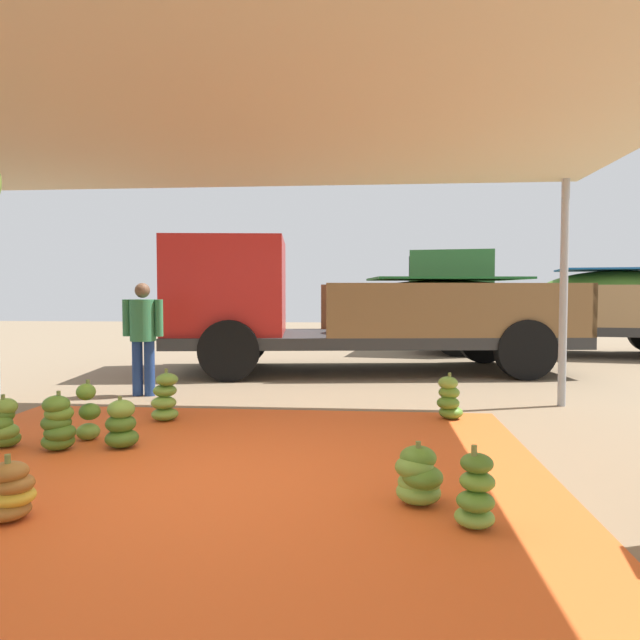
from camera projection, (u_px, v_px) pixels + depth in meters
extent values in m
plane|color=#7F6B51|center=(263.00, 405.00, 7.49)|extent=(40.00, 40.00, 0.00)
cube|color=#E05B23|center=(192.00, 481.00, 4.50)|extent=(5.62, 5.41, 0.01)
cylinder|color=#9EA0A5|center=(564.00, 293.00, 7.39)|extent=(0.10, 0.10, 2.87)
cube|color=beige|center=(188.00, 98.00, 4.36)|extent=(8.00, 7.00, 0.06)
ellipsoid|color=#518428|center=(6.00, 438.00, 5.45)|extent=(0.32, 0.32, 0.16)
ellipsoid|color=#6B9E38|center=(5.00, 432.00, 5.41)|extent=(0.33, 0.33, 0.16)
ellipsoid|color=#518428|center=(0.00, 424.00, 5.40)|extent=(0.32, 0.32, 0.16)
ellipsoid|color=#477523|center=(2.00, 415.00, 5.45)|extent=(0.30, 0.30, 0.16)
ellipsoid|color=#75A83D|center=(6.00, 407.00, 5.44)|extent=(0.28, 0.28, 0.16)
cylinder|color=olive|center=(3.00, 401.00, 5.41)|extent=(0.04, 0.04, 0.12)
ellipsoid|color=#518428|center=(58.00, 441.00, 5.35)|extent=(0.35, 0.35, 0.16)
ellipsoid|color=#477523|center=(60.00, 432.00, 5.32)|extent=(0.40, 0.40, 0.16)
ellipsoid|color=#477523|center=(56.00, 423.00, 5.33)|extent=(0.35, 0.35, 0.16)
ellipsoid|color=#60932D|center=(59.00, 413.00, 5.33)|extent=(0.36, 0.36, 0.16)
ellipsoid|color=#518428|center=(56.00, 404.00, 5.30)|extent=(0.34, 0.34, 0.16)
cylinder|color=olive|center=(59.00, 397.00, 5.32)|extent=(0.04, 0.04, 0.12)
ellipsoid|color=#75A83D|center=(474.00, 517.00, 3.60)|extent=(0.33, 0.33, 0.12)
ellipsoid|color=#518428|center=(475.00, 501.00, 3.56)|extent=(0.32, 0.32, 0.12)
ellipsoid|color=#60932D|center=(477.00, 481.00, 3.60)|extent=(0.31, 0.31, 0.12)
ellipsoid|color=#477523|center=(477.00, 463.00, 3.60)|extent=(0.28, 0.28, 0.12)
cylinder|color=olive|center=(474.00, 455.00, 3.57)|extent=(0.04, 0.04, 0.12)
ellipsoid|color=#75A83D|center=(418.00, 492.00, 4.00)|extent=(0.34, 0.34, 0.16)
ellipsoid|color=#75A83D|center=(419.00, 482.00, 4.02)|extent=(0.36, 0.36, 0.16)
ellipsoid|color=#518428|center=(422.00, 477.00, 3.96)|extent=(0.37, 0.37, 0.16)
ellipsoid|color=#6B9E38|center=(414.00, 467.00, 3.98)|extent=(0.32, 0.32, 0.16)
ellipsoid|color=#518428|center=(418.00, 458.00, 4.01)|extent=(0.31, 0.31, 0.16)
cylinder|color=olive|center=(418.00, 450.00, 3.98)|extent=(0.04, 0.04, 0.12)
ellipsoid|color=#75A83D|center=(88.00, 432.00, 5.71)|extent=(0.30, 0.30, 0.16)
ellipsoid|color=#518428|center=(90.00, 412.00, 5.70)|extent=(0.29, 0.29, 0.16)
ellipsoid|color=#60932D|center=(86.00, 392.00, 5.66)|extent=(0.18, 0.18, 0.16)
cylinder|color=olive|center=(88.00, 386.00, 5.67)|extent=(0.04, 0.04, 0.12)
ellipsoid|color=#518428|center=(451.00, 412.00, 6.66)|extent=(0.29, 0.29, 0.15)
ellipsoid|color=#518428|center=(448.00, 403.00, 6.63)|extent=(0.33, 0.33, 0.15)
ellipsoid|color=#60932D|center=(449.00, 393.00, 6.67)|extent=(0.34, 0.34, 0.15)
ellipsoid|color=#75A83D|center=(448.00, 383.00, 6.65)|extent=(0.24, 0.24, 0.15)
cylinder|color=olive|center=(449.00, 378.00, 6.64)|extent=(0.04, 0.04, 0.12)
ellipsoid|color=#6B9E38|center=(165.00, 414.00, 6.57)|extent=(0.33, 0.33, 0.14)
ellipsoid|color=#75A83D|center=(164.00, 403.00, 6.55)|extent=(0.29, 0.29, 0.14)
ellipsoid|color=#6B9E38|center=(165.00, 391.00, 6.58)|extent=(0.35, 0.35, 0.14)
ellipsoid|color=#6B9E38|center=(167.00, 380.00, 6.53)|extent=(0.33, 0.33, 0.14)
cylinder|color=olive|center=(166.00, 374.00, 6.56)|extent=(0.04, 0.04, 0.12)
ellipsoid|color=#996628|center=(7.00, 510.00, 3.71)|extent=(0.31, 0.31, 0.13)
ellipsoid|color=gold|center=(13.00, 496.00, 3.73)|extent=(0.32, 0.32, 0.13)
ellipsoid|color=#996628|center=(13.00, 484.00, 3.72)|extent=(0.28, 0.28, 0.13)
ellipsoid|color=#996628|center=(9.00, 472.00, 3.71)|extent=(0.34, 0.34, 0.13)
cylinder|color=olive|center=(8.00, 464.00, 3.69)|extent=(0.04, 0.04, 0.12)
ellipsoid|color=#477523|center=(122.00, 438.00, 5.43)|extent=(0.37, 0.37, 0.18)
ellipsoid|color=#477523|center=(121.00, 423.00, 5.43)|extent=(0.29, 0.29, 0.18)
ellipsoid|color=#75A83D|center=(121.00, 409.00, 5.42)|extent=(0.34, 0.34, 0.18)
cylinder|color=olive|center=(120.00, 403.00, 5.41)|extent=(0.04, 0.04, 0.12)
cube|color=#2D2D2D|center=(370.00, 338.00, 10.71)|extent=(7.43, 3.32, 0.20)
cube|color=red|center=(228.00, 286.00, 10.58)|extent=(2.27, 2.50, 1.70)
cube|color=#232D38|center=(172.00, 268.00, 10.53)|extent=(0.26, 1.97, 0.75)
cube|color=brown|center=(462.00, 310.00, 9.54)|extent=(4.43, 0.61, 0.90)
cube|color=brown|center=(430.00, 307.00, 11.93)|extent=(4.43, 0.61, 0.90)
cube|color=brown|center=(561.00, 308.00, 10.80)|extent=(0.37, 2.47, 0.90)
ellipsoid|color=#477523|center=(444.00, 306.00, 10.73)|extent=(4.14, 2.53, 0.97)
cube|color=#237533|center=(445.00, 279.00, 10.71)|extent=(2.88, 2.19, 0.04)
cylinder|color=black|center=(229.00, 350.00, 9.50)|extent=(1.03, 0.40, 1.00)
cylinder|color=black|center=(243.00, 339.00, 11.78)|extent=(1.03, 0.40, 1.00)
cylinder|color=black|center=(525.00, 350.00, 9.66)|extent=(1.03, 0.40, 1.00)
cylinder|color=black|center=(483.00, 338.00, 11.94)|extent=(1.03, 0.40, 1.00)
cube|color=#2D2D2D|center=(557.00, 328.00, 13.55)|extent=(6.91, 3.17, 0.20)
cube|color=#2D6B33|center=(452.00, 288.00, 14.06)|extent=(2.14, 2.29, 1.70)
cube|color=#232D38|center=(412.00, 274.00, 14.26)|extent=(0.28, 1.76, 0.75)
cube|color=#99754C|center=(630.00, 306.00, 12.19)|extent=(4.09, 0.68, 0.90)
cube|color=#99754C|center=(605.00, 304.00, 14.27)|extent=(4.09, 0.68, 0.90)
ellipsoid|color=#477523|center=(617.00, 298.00, 13.22)|extent=(3.86, 2.38, 1.23)
cube|color=#19569E|center=(618.00, 270.00, 13.19)|extent=(2.69, 2.03, 0.04)
cylinder|color=black|center=(457.00, 334.00, 13.10)|extent=(1.03, 0.42, 1.00)
cylinder|color=black|center=(457.00, 329.00, 15.06)|extent=(1.03, 0.42, 1.00)
cylinder|color=navy|center=(138.00, 368.00, 8.19)|extent=(0.14, 0.14, 0.77)
cylinder|color=navy|center=(150.00, 368.00, 8.17)|extent=(0.14, 0.14, 0.77)
cylinder|color=#337A4C|center=(143.00, 320.00, 8.15)|extent=(0.35, 0.35, 0.58)
cylinder|color=#337A4C|center=(127.00, 318.00, 8.17)|extent=(0.11, 0.11, 0.51)
cylinder|color=#337A4C|center=(159.00, 318.00, 8.13)|extent=(0.11, 0.11, 0.51)
sphere|color=brown|center=(142.00, 290.00, 8.13)|extent=(0.21, 0.21, 0.21)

